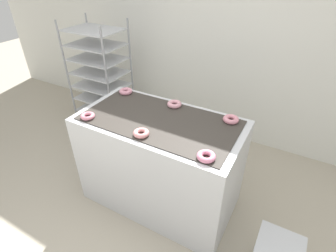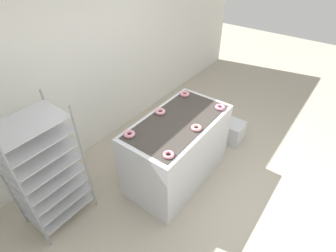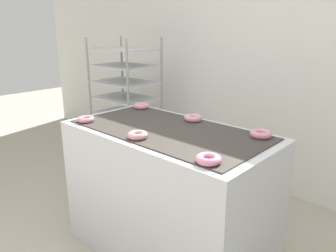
# 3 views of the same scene
# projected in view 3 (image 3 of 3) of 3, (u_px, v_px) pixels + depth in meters

# --- Properties ---
(wall_back) EXTENTS (8.00, 0.05, 2.80)m
(wall_back) POSITION_uv_depth(u_px,v_px,m) (273.00, 52.00, 3.14)
(wall_back) COLOR silver
(wall_back) RESTS_ON ground_plane
(fryer_machine) EXTENTS (1.45, 0.78, 0.97)m
(fryer_machine) POSITION_uv_depth(u_px,v_px,m) (168.00, 193.00, 2.36)
(fryer_machine) COLOR silver
(fryer_machine) RESTS_ON ground_plane
(baking_rack_cart) EXTENTS (0.69, 0.51, 1.53)m
(baking_rack_cart) POSITION_uv_depth(u_px,v_px,m) (126.00, 106.00, 3.70)
(baking_rack_cart) COLOR gray
(baking_rack_cart) RESTS_ON ground_plane
(donut_near_left) EXTENTS (0.12, 0.12, 0.04)m
(donut_near_left) POSITION_uv_depth(u_px,v_px,m) (86.00, 119.00, 2.38)
(donut_near_left) COLOR #D37C8F
(donut_near_left) RESTS_ON fryer_machine
(donut_near_center) EXTENTS (0.13, 0.13, 0.04)m
(donut_near_center) POSITION_uv_depth(u_px,v_px,m) (138.00, 135.00, 2.03)
(donut_near_center) COLOR #DC8B8B
(donut_near_center) RESTS_ON fryer_machine
(donut_near_right) EXTENTS (0.13, 0.13, 0.04)m
(donut_near_right) POSITION_uv_depth(u_px,v_px,m) (209.00, 159.00, 1.66)
(donut_near_right) COLOR pink
(donut_near_right) RESTS_ON fryer_machine
(donut_far_left) EXTENTS (0.13, 0.13, 0.04)m
(donut_far_left) POSITION_uv_depth(u_px,v_px,m) (141.00, 106.00, 2.77)
(donut_far_left) COLOR pink
(donut_far_left) RESTS_ON fryer_machine
(donut_far_center) EXTENTS (0.13, 0.13, 0.04)m
(donut_far_center) POSITION_uv_depth(u_px,v_px,m) (193.00, 118.00, 2.40)
(donut_far_center) COLOR pink
(donut_far_center) RESTS_ON fryer_machine
(donut_far_right) EXTENTS (0.13, 0.13, 0.04)m
(donut_far_right) POSITION_uv_depth(u_px,v_px,m) (261.00, 134.00, 2.05)
(donut_far_right) COLOR pink
(donut_far_right) RESTS_ON fryer_machine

